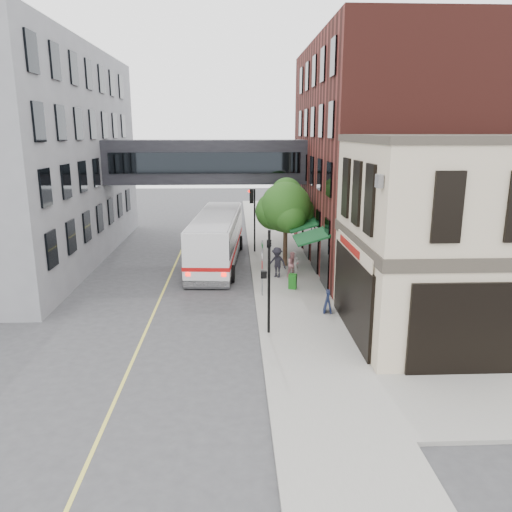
{
  "coord_description": "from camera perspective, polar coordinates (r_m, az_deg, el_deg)",
  "views": [
    {
      "loc": [
        -1.01,
        -18.03,
        8.58
      ],
      "look_at": [
        -0.06,
        4.11,
        3.03
      ],
      "focal_mm": 35.0,
      "sensor_mm": 36.0,
      "label": 1
    }
  ],
  "objects": [
    {
      "name": "bus",
      "position": [
        33.13,
        -4.5,
        2.22
      ],
      "size": [
        3.57,
        12.15,
        3.23
      ],
      "color": "white",
      "rests_on": "ground"
    },
    {
      "name": "pedestrian_c",
      "position": [
        29.5,
        2.43,
        -0.73
      ],
      "size": [
        1.35,
        1.19,
        1.81
      ],
      "primitive_type": "imported",
      "rotation": [
        0.0,
        0.0,
        -0.55
      ],
      "color": "black",
      "rests_on": "sidewalk_main"
    },
    {
      "name": "traffic_signal_near",
      "position": [
        20.85,
        1.41,
        -1.52
      ],
      "size": [
        0.44,
        0.22,
        4.6
      ],
      "color": "black",
      "rests_on": "sidewalk_main"
    },
    {
      "name": "newspaper_box",
      "position": [
        27.53,
        4.21,
        -2.91
      ],
      "size": [
        0.51,
        0.48,
        0.82
      ],
      "primitive_type": "cube",
      "rotation": [
        0.0,
        0.0,
        -0.32
      ],
      "color": "#166216",
      "rests_on": "sidewalk_main"
    },
    {
      "name": "skyway_bridge",
      "position": [
        36.15,
        -5.72,
        10.69
      ],
      "size": [
        14.0,
        3.18,
        3.0
      ],
      "color": "black",
      "rests_on": "ground"
    },
    {
      "name": "pedestrian_a",
      "position": [
        29.76,
        4.42,
        -0.92
      ],
      "size": [
        0.63,
        0.49,
        1.52
      ],
      "primitive_type": "imported",
      "rotation": [
        0.0,
        0.0,
        0.26
      ],
      "color": "silver",
      "rests_on": "sidewalk_main"
    },
    {
      "name": "ground",
      "position": [
        19.99,
        0.68,
        -11.35
      ],
      "size": [
        120.0,
        120.0,
        0.0
      ],
      "primitive_type": "plane",
      "color": "#38383A",
      "rests_on": "ground"
    },
    {
      "name": "lane_marking",
      "position": [
        29.59,
        -10.12,
        -3.01
      ],
      "size": [
        0.12,
        40.0,
        0.01
      ],
      "primitive_type": "cube",
      "color": "#D8CC4C",
      "rests_on": "ground"
    },
    {
      "name": "pedestrian_b",
      "position": [
        29.57,
        4.22,
        -0.99
      ],
      "size": [
        0.89,
        0.79,
        1.54
      ],
      "primitive_type": "imported",
      "rotation": [
        0.0,
        0.0,
        0.32
      ],
      "color": "tan",
      "rests_on": "sidewalk_main"
    },
    {
      "name": "brick_building",
      "position": [
        34.84,
        16.22,
        10.9
      ],
      "size": [
        13.76,
        18.0,
        14.0
      ],
      "color": "#4B1C17",
      "rests_on": "ground"
    },
    {
      "name": "traffic_signal_far",
      "position": [
        35.45,
        -0.39,
        5.55
      ],
      "size": [
        0.53,
        0.28,
        4.5
      ],
      "color": "black",
      "rests_on": "sidewalk_main"
    },
    {
      "name": "corner_building",
      "position": [
        22.8,
        23.56,
        1.83
      ],
      "size": [
        10.19,
        8.12,
        8.45
      ],
      "color": "#C4B896",
      "rests_on": "ground"
    },
    {
      "name": "sidewalk_main",
      "position": [
        33.28,
        2.81,
        -0.76
      ],
      "size": [
        4.0,
        60.0,
        0.15
      ],
      "primitive_type": "cube",
      "color": "gray",
      "rests_on": "ground"
    },
    {
      "name": "street_tree",
      "position": [
        31.76,
        3.37,
        5.58
      ],
      "size": [
        3.8,
        3.2,
        5.6
      ],
      "color": "#382619",
      "rests_on": "sidewalk_main"
    },
    {
      "name": "sandwich_board",
      "position": [
        24.17,
        8.2,
        -5.17
      ],
      "size": [
        0.47,
        0.64,
        1.05
      ],
      "primitive_type": "cube",
      "rotation": [
        0.0,
        0.0,
        -0.16
      ],
      "color": "#111833",
      "rests_on": "sidewalk_main"
    },
    {
      "name": "street_sign_pole",
      "position": [
        25.94,
        0.71,
        -0.79
      ],
      "size": [
        0.08,
        0.75,
        3.0
      ],
      "color": "gray",
      "rests_on": "sidewalk_main"
    }
  ]
}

